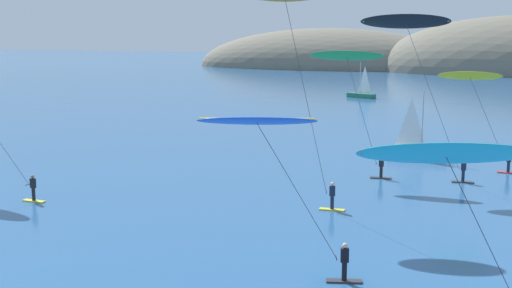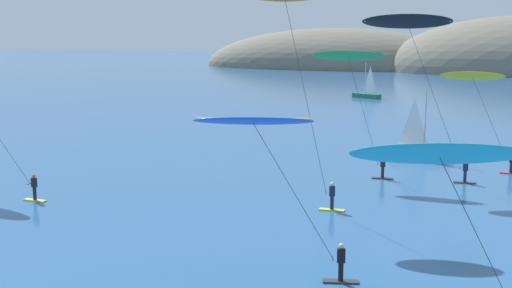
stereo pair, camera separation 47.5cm
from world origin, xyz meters
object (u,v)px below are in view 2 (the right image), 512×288
(kitesurfer_green, at_px, (351,67))
(kitesurfer_black, at_px, (411,32))
(kitesurfer_orange, at_px, (288,11))
(sailboat_far, at_px, (365,94))
(kitesurfer_yellow, at_px, (476,85))
(sailboat_near, at_px, (424,152))
(kitesurfer_blue, at_px, (262,136))
(kitesurfer_cyan, at_px, (446,166))

(kitesurfer_green, bearing_deg, kitesurfer_black, 1.09)
(kitesurfer_green, bearing_deg, kitesurfer_orange, -96.54)
(sailboat_far, height_order, kitesurfer_yellow, kitesurfer_yellow)
(sailboat_near, height_order, sailboat_far, same)
(sailboat_far, xyz_separation_m, kitesurfer_blue, (14.35, -77.95, 5.57))
(kitesurfer_yellow, relative_size, kitesurfer_black, 0.65)
(kitesurfer_orange, bearing_deg, kitesurfer_black, 62.51)
(sailboat_far, distance_m, kitesurfer_yellow, 55.99)
(sailboat_far, bearing_deg, kitesurfer_black, -73.76)
(sailboat_far, bearing_deg, kitesurfer_orange, -80.37)
(kitesurfer_black, bearing_deg, kitesurfer_blue, -96.04)
(sailboat_near, relative_size, kitesurfer_black, 0.51)
(kitesurfer_cyan, bearing_deg, sailboat_far, 105.15)
(kitesurfer_yellow, bearing_deg, kitesurfer_orange, -121.34)
(sailboat_near, distance_m, kitesurfer_green, 11.95)
(kitesurfer_yellow, relative_size, kitesurfer_blue, 1.07)
(kitesurfer_black, bearing_deg, kitesurfer_orange, -117.49)
(kitesurfer_orange, bearing_deg, kitesurfer_green, 83.46)
(sailboat_far, distance_m, kitesurfer_blue, 79.45)
(kitesurfer_black, xyz_separation_m, kitesurfer_cyan, (5.36, -24.13, -4.24))
(kitesurfer_cyan, bearing_deg, kitesurfer_blue, 157.91)
(kitesurfer_orange, xyz_separation_m, kitesurfer_blue, (2.99, -11.02, -5.35))
(kitesurfer_green, distance_m, kitesurfer_cyan, 25.90)
(kitesurfer_black, relative_size, kitesurfer_orange, 0.90)
(kitesurfer_green, relative_size, kitesurfer_cyan, 1.29)
(sailboat_near, bearing_deg, kitesurfer_yellow, -38.93)
(sailboat_far, height_order, kitesurfer_black, kitesurfer_black)
(sailboat_near, relative_size, kitesurfer_cyan, 0.84)
(kitesurfer_yellow, height_order, kitesurfer_black, kitesurfer_black)
(sailboat_far, height_order, kitesurfer_green, kitesurfer_green)
(kitesurfer_blue, relative_size, kitesurfer_cyan, 1.00)
(kitesurfer_yellow, bearing_deg, kitesurfer_black, -127.96)
(sailboat_far, height_order, kitesurfer_cyan, kitesurfer_cyan)
(sailboat_near, distance_m, kitesurfer_blue, 30.08)
(kitesurfer_yellow, bearing_deg, kitesurfer_green, -147.08)
(kitesurfer_yellow, xyz_separation_m, kitesurfer_blue, (-6.27, -26.23, -0.31))
(kitesurfer_black, relative_size, kitesurfer_green, 1.27)
(sailboat_far, relative_size, kitesurfer_orange, 0.45)
(kitesurfer_yellow, height_order, kitesurfer_cyan, kitesurfer_yellow)
(sailboat_near, relative_size, kitesurfer_green, 0.65)
(kitesurfer_yellow, relative_size, kitesurfer_green, 0.83)
(kitesurfer_orange, height_order, kitesurfer_cyan, kitesurfer_orange)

